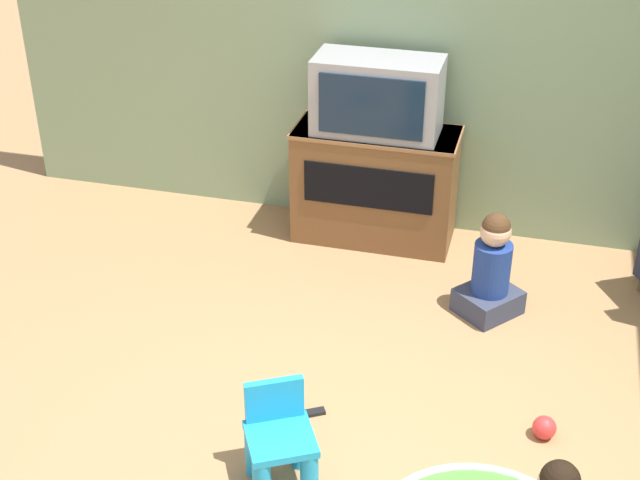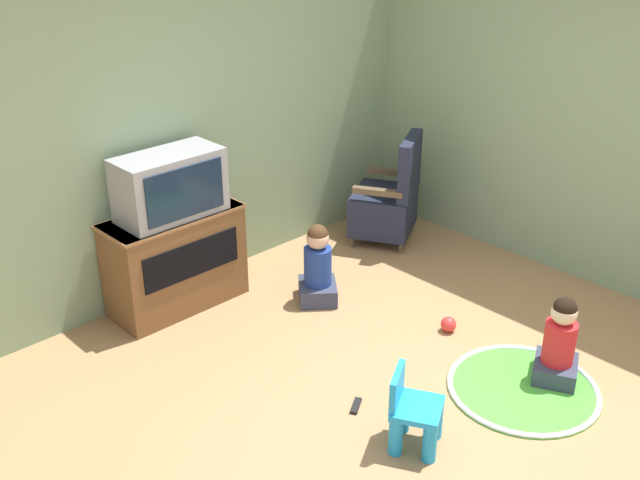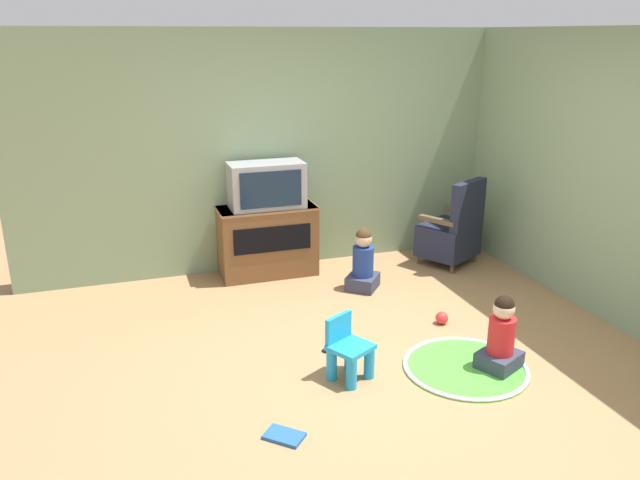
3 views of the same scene
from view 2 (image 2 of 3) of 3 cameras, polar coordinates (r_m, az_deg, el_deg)
The scene contains 11 objects.
ground_plane at distance 4.85m, azimuth 8.16°, elevation -11.87°, with size 30.00×30.00×0.00m, color #9E754C.
wall_back at distance 5.64m, azimuth -12.67°, elevation 7.84°, with size 5.27×0.12×2.53m.
tv_cabinet at distance 5.69m, azimuth -10.95°, elevation -1.44°, with size 1.03×0.46×0.75m.
television at distance 5.43m, azimuth -11.35°, elevation 4.11°, with size 0.77×0.39×0.47m.
black_armchair at distance 6.66m, azimuth 5.25°, elevation 2.97°, with size 0.76×0.73×0.98m.
yellow_kid_chair at distance 4.38m, azimuth 7.13°, elevation -13.09°, with size 0.38×0.38×0.48m.
play_mat at distance 5.04m, azimuth 15.20°, elevation -10.84°, with size 0.97×0.97×0.04m.
child_watching_left at distance 5.06m, azimuth 17.75°, elevation -7.62°, with size 0.40×0.38×0.61m.
child_watching_center at distance 5.70m, azimuth -0.18°, elevation -2.15°, with size 0.42×0.43×0.63m.
toy_ball at distance 5.49m, azimuth 9.76°, elevation -6.35°, with size 0.11×0.11×0.11m.
remote_control at distance 4.73m, azimuth 2.76°, elevation -12.50°, with size 0.15×0.11×0.02m.
Camera 2 is at (-3.12, -2.27, 2.93)m, focal length 42.00 mm.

